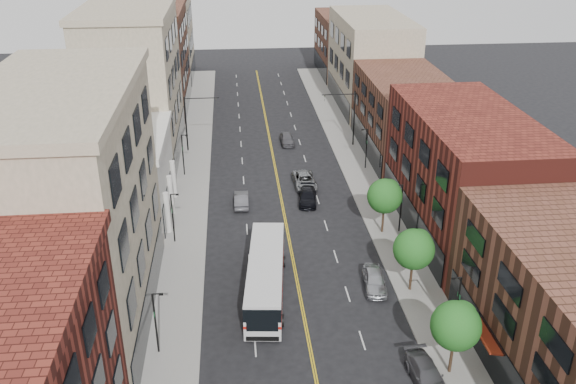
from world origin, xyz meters
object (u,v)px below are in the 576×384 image
object	(u,v)px
car_lane_b	(305,181)
car_lane_c	(287,139)
city_bus	(266,274)
car_parked_mid	(427,375)
car_parked_far	(375,280)
car_lane_behind	(241,199)
car_lane_a	(308,197)

from	to	relation	value
car_lane_b	car_lane_c	xyz separation A→B (m)	(-0.75, 13.92, -0.01)
city_bus	car_parked_mid	bearing A→B (deg)	-42.50
city_bus	car_parked_far	distance (m)	9.27
car_lane_c	car_lane_behind	bearing A→B (deg)	-111.32
city_bus	car_parked_mid	distance (m)	15.38
car_parked_far	car_lane_b	distance (m)	21.14
city_bus	car_lane_c	xyz separation A→B (m)	(5.00, 34.84, -1.19)
city_bus	car_lane_behind	distance (m)	16.89
car_lane_b	car_lane_c	size ratio (longest dim) A/B	1.25
city_bus	car_lane_c	bearing A→B (deg)	87.68
car_lane_behind	car_lane_c	bearing A→B (deg)	-109.21
car_lane_b	car_parked_mid	bearing A→B (deg)	-84.22
car_lane_b	car_parked_far	bearing A→B (deg)	-82.64
car_parked_far	car_lane_b	xyz separation A→B (m)	(-3.44, 20.86, -0.03)
car_parked_mid	car_lane_c	xyz separation A→B (m)	(-5.18, 46.30, 0.03)
car_lane_behind	car_lane_a	distance (m)	7.20
car_parked_mid	car_lane_c	world-z (taller)	car_lane_c
car_parked_mid	car_lane_a	bearing A→B (deg)	94.23
car_parked_mid	car_lane_c	distance (m)	46.58
car_lane_behind	car_lane_c	size ratio (longest dim) A/B	1.00
car_parked_mid	car_parked_far	world-z (taller)	car_parked_far
city_bus	car_parked_mid	xyz separation A→B (m)	(10.19, -11.45, -1.23)
car_lane_c	car_lane_a	bearing A→B (deg)	-89.37
car_lane_behind	car_lane_b	xyz separation A→B (m)	(7.37, 4.16, 0.04)
car_lane_a	car_parked_mid	bearing A→B (deg)	-73.57
car_parked_mid	car_lane_behind	distance (m)	30.59
car_parked_far	car_lane_behind	size ratio (longest dim) A/B	1.06
city_bus	car_parked_far	size ratio (longest dim) A/B	2.88
car_lane_c	car_lane_b	bearing A→B (deg)	-88.11
car_lane_a	car_lane_b	distance (m)	4.13
car_lane_behind	car_parked_far	bearing A→B (deg)	123.81
car_parked_mid	car_lane_a	size ratio (longest dim) A/B	1.02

